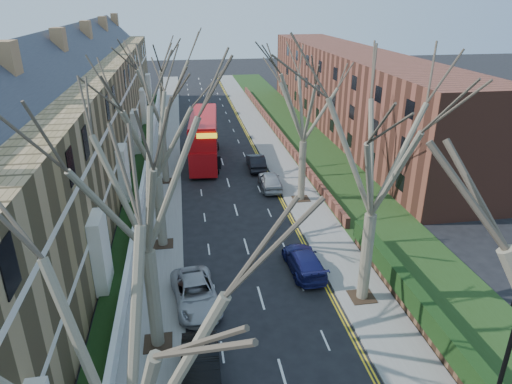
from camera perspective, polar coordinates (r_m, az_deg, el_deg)
name	(u,v)px	position (r m, az deg, el deg)	size (l,w,h in m)	color
pavement_left	(166,147)	(53.83, -11.24, 5.55)	(3.00, 102.00, 0.12)	slate
pavement_right	(268,142)	(54.67, 1.47, 6.26)	(3.00, 102.00, 0.12)	slate
terrace_left	(75,120)	(45.70, -21.69, 8.37)	(9.70, 78.00, 13.60)	olive
flats_right	(351,91)	(60.32, 11.81, 12.21)	(13.97, 54.00, 10.00)	brown
wall_hedge_right	(455,353)	(23.61, 23.65, -18.00)	(0.70, 24.00, 1.80)	#523523
front_wall_left	(146,166)	(46.18, -13.54, 3.13)	(0.30, 78.00, 1.00)	white
grass_verge_right	(304,140)	(55.62, 6.06, 6.53)	(6.00, 102.00, 0.06)	#1F3714
tree_left_near	(109,340)	(11.09, -17.91, -17.23)	(9.80, 9.80, 13.73)	#6E674F
tree_left_mid	(139,164)	(19.56, -14.42, 3.43)	(10.50, 10.50, 14.71)	#6E674F
tree_left_far	(151,115)	(29.24, -12.95, 9.36)	(10.15, 10.15, 14.22)	#6E674F
tree_left_dist	(158,78)	(40.94, -12.17, 13.70)	(10.50, 10.50, 14.71)	#6E674F
tree_right_mid	(379,138)	(23.37, 15.16, 6.54)	(10.50, 10.50, 14.71)	#6E674F
tree_right_far	(305,91)	(36.30, 6.20, 12.41)	(10.15, 10.15, 14.22)	#6E674F
double_decker_bus	(204,139)	(47.80, -6.50, 6.55)	(3.63, 11.83, 4.85)	#AB0C0F
car_left_mid	(201,373)	(21.57, -6.88, -21.57)	(1.67, 4.80, 1.58)	black
car_left_far	(196,294)	(26.27, -7.55, -12.47)	(2.34, 5.09, 1.41)	#A6A7AC
car_right_near	(304,261)	(29.06, 6.02, -8.58)	(1.96, 4.82, 1.40)	navy
car_right_mid	(270,181)	(41.00, 1.79, 1.44)	(1.81, 4.51, 1.54)	#999DA2
car_right_far	(256,162)	(45.76, 0.02, 3.78)	(1.58, 4.54, 1.50)	black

